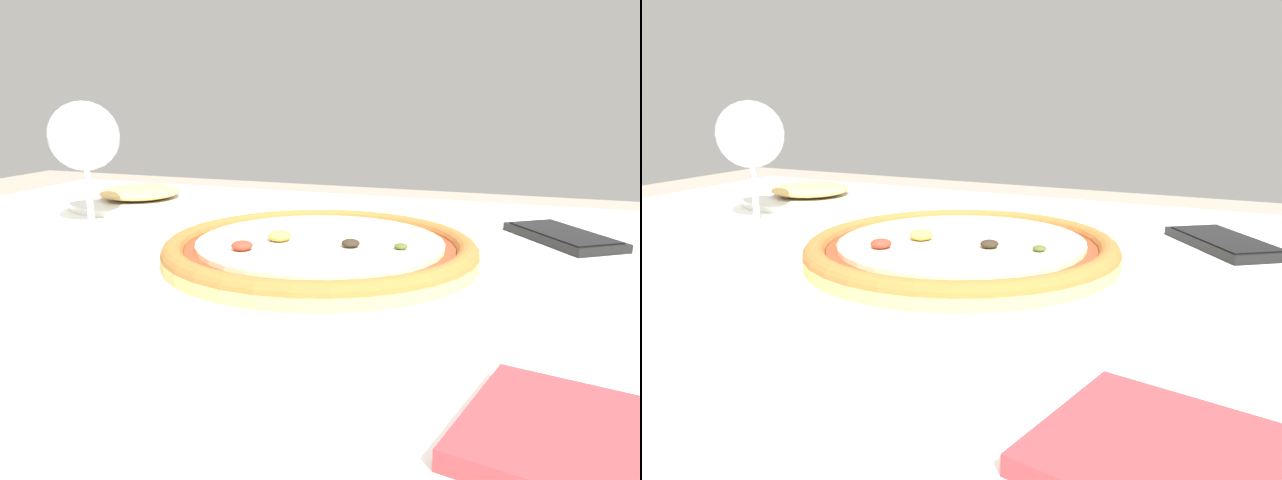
% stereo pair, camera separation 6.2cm
% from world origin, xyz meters
% --- Properties ---
extents(dining_table, '(1.35, 0.91, 0.72)m').
position_xyz_m(dining_table, '(0.00, 0.00, 0.64)').
color(dining_table, '#997047').
rests_on(dining_table, ground_plane).
extents(pizza_plate, '(0.35, 0.35, 0.04)m').
position_xyz_m(pizza_plate, '(-0.03, 0.02, 0.74)').
color(pizza_plate, white).
rests_on(pizza_plate, dining_table).
extents(wine_glass_far_right, '(0.09, 0.09, 0.16)m').
position_xyz_m(wine_glass_far_right, '(-0.37, 0.10, 0.84)').
color(wine_glass_far_right, silver).
rests_on(wine_glass_far_right, dining_table).
extents(cell_phone, '(0.14, 0.16, 0.01)m').
position_xyz_m(cell_phone, '(0.21, 0.22, 0.73)').
color(cell_phone, black).
rests_on(cell_phone, dining_table).
extents(side_plate, '(0.21, 0.21, 0.03)m').
position_xyz_m(side_plate, '(-0.41, 0.26, 0.73)').
color(side_plate, white).
rests_on(side_plate, dining_table).
extents(napkin_folded, '(0.17, 0.14, 0.01)m').
position_xyz_m(napkin_folded, '(0.22, -0.25, 0.73)').
color(napkin_folded, '#933338').
rests_on(napkin_folded, dining_table).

